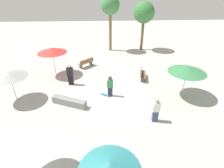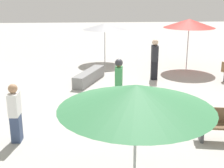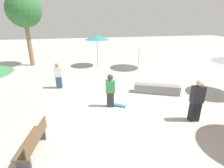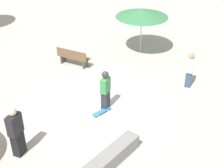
{
  "view_description": "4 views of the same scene",
  "coord_description": "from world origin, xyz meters",
  "px_view_note": "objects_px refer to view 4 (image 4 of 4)",
  "views": [
    {
      "loc": [
        -0.53,
        -11.4,
        7.15
      ],
      "look_at": [
        0.09,
        -0.35,
        0.83
      ],
      "focal_mm": 28.0,
      "sensor_mm": 36.0,
      "label": 1
    },
    {
      "loc": [
        9.99,
        -1.57,
        3.73
      ],
      "look_at": [
        0.01,
        -0.84,
        0.76
      ],
      "focal_mm": 50.0,
      "sensor_mm": 36.0,
      "label": 2
    },
    {
      "loc": [
        1.34,
        6.65,
        3.98
      ],
      "look_at": [
        -0.2,
        -0.88,
        1.02
      ],
      "focal_mm": 28.0,
      "sensor_mm": 36.0,
      "label": 3
    },
    {
      "loc": [
        -9.35,
        -3.6,
        7.02
      ],
      "look_at": [
        0.08,
        -0.82,
        1.02
      ],
      "focal_mm": 50.0,
      "sensor_mm": 36.0,
      "label": 4
    }
  ],
  "objects_px": {
    "skateboard": "(102,112)",
    "bystander_far": "(16,132)",
    "skater_main": "(105,89)",
    "shade_umbrella_green": "(142,13)",
    "concrete_ledge": "(109,159)",
    "bystander_watching": "(190,70)",
    "bench_far": "(73,57)"
  },
  "relations": [
    {
      "from": "bystander_watching",
      "to": "skater_main",
      "type": "bearing_deg",
      "value": -45.84
    },
    {
      "from": "bystander_watching",
      "to": "bystander_far",
      "type": "xyz_separation_m",
      "value": [
        -5.65,
        4.74,
        0.11
      ]
    },
    {
      "from": "skater_main",
      "to": "shade_umbrella_green",
      "type": "relative_size",
      "value": 0.62
    },
    {
      "from": "skateboard",
      "to": "shade_umbrella_green",
      "type": "distance_m",
      "value": 6.01
    },
    {
      "from": "bench_far",
      "to": "bystander_watching",
      "type": "bearing_deg",
      "value": 6.33
    },
    {
      "from": "bench_far",
      "to": "shade_umbrella_green",
      "type": "xyz_separation_m",
      "value": [
        2.4,
        -2.74,
        1.66
      ]
    },
    {
      "from": "bench_far",
      "to": "bystander_watching",
      "type": "height_order",
      "value": "bystander_watching"
    },
    {
      "from": "concrete_ledge",
      "to": "bystander_watching",
      "type": "relative_size",
      "value": 1.58
    },
    {
      "from": "skateboard",
      "to": "concrete_ledge",
      "type": "distance_m",
      "value": 2.68
    },
    {
      "from": "concrete_ledge",
      "to": "bystander_watching",
      "type": "height_order",
      "value": "bystander_watching"
    },
    {
      "from": "skateboard",
      "to": "shade_umbrella_green",
      "type": "xyz_separation_m",
      "value": [
        5.65,
        -0.27,
        2.03
      ]
    },
    {
      "from": "skater_main",
      "to": "bench_far",
      "type": "distance_m",
      "value": 3.86
    },
    {
      "from": "skateboard",
      "to": "bench_far",
      "type": "height_order",
      "value": "bench_far"
    },
    {
      "from": "skater_main",
      "to": "skateboard",
      "type": "relative_size",
      "value": 2.03
    },
    {
      "from": "bench_far",
      "to": "bystander_far",
      "type": "height_order",
      "value": "bystander_far"
    },
    {
      "from": "skater_main",
      "to": "bench_far",
      "type": "xyz_separation_m",
      "value": [
        2.9,
        2.52,
        -0.44
      ]
    },
    {
      "from": "skateboard",
      "to": "bench_far",
      "type": "xyz_separation_m",
      "value": [
        3.25,
        2.47,
        0.37
      ]
    },
    {
      "from": "bystander_far",
      "to": "skater_main",
      "type": "bearing_deg",
      "value": 153.73
    },
    {
      "from": "skater_main",
      "to": "bystander_far",
      "type": "relative_size",
      "value": 0.9
    },
    {
      "from": "skateboard",
      "to": "bench_far",
      "type": "distance_m",
      "value": 4.1
    },
    {
      "from": "skateboard",
      "to": "bystander_far",
      "type": "relative_size",
      "value": 0.45
    },
    {
      "from": "concrete_ledge",
      "to": "skateboard",
      "type": "bearing_deg",
      "value": 22.85
    },
    {
      "from": "skateboard",
      "to": "bystander_far",
      "type": "distance_m",
      "value": 3.41
    },
    {
      "from": "bench_far",
      "to": "bystander_far",
      "type": "xyz_separation_m",
      "value": [
        -6.01,
        -0.66,
        0.46
      ]
    },
    {
      "from": "shade_umbrella_green",
      "to": "bystander_far",
      "type": "bearing_deg",
      "value": 166.11
    },
    {
      "from": "skater_main",
      "to": "shade_umbrella_green",
      "type": "bearing_deg",
      "value": -173.1
    },
    {
      "from": "skater_main",
      "to": "bystander_watching",
      "type": "xyz_separation_m",
      "value": [
        2.54,
        -2.88,
        -0.09
      ]
    },
    {
      "from": "concrete_ledge",
      "to": "bystander_watching",
      "type": "distance_m",
      "value": 5.7
    },
    {
      "from": "bench_far",
      "to": "bystander_watching",
      "type": "distance_m",
      "value": 5.42
    },
    {
      "from": "skateboard",
      "to": "concrete_ledge",
      "type": "relative_size",
      "value": 0.32
    },
    {
      "from": "bench_far",
      "to": "shade_umbrella_green",
      "type": "distance_m",
      "value": 4.0
    },
    {
      "from": "skater_main",
      "to": "bench_far",
      "type": "bearing_deg",
      "value": -129.75
    }
  ]
}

